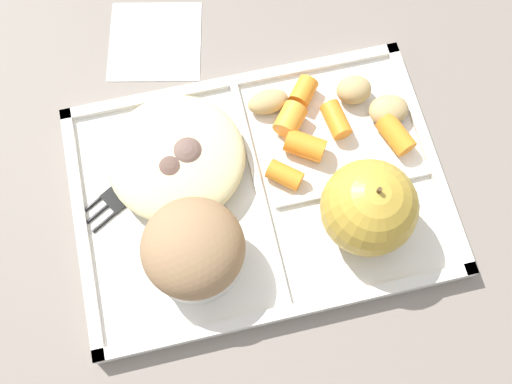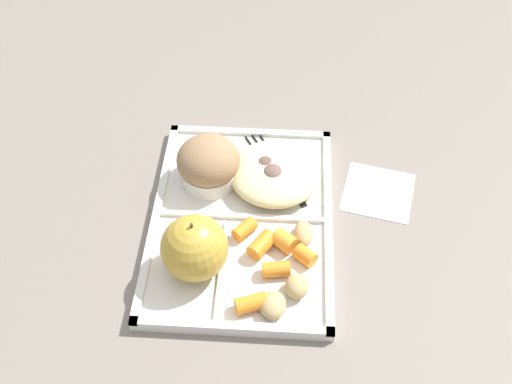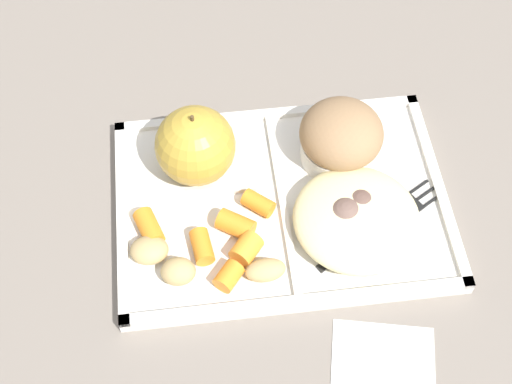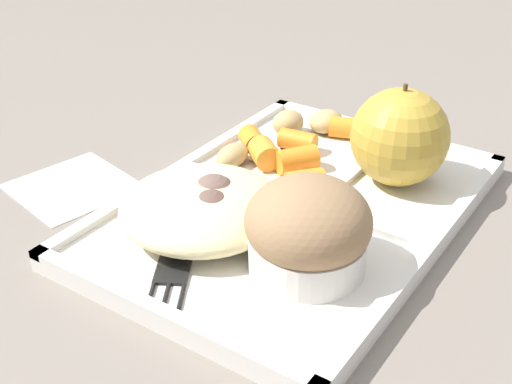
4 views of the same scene
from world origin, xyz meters
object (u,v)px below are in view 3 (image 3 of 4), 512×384
green_apple (195,146)px  plastic_fork (388,221)px  bran_muffin (341,138)px  lunch_tray (281,204)px

green_apple → plastic_fork: 0.21m
bran_muffin → plastic_fork: bearing=-68.2°
bran_muffin → lunch_tray: bearing=-143.5°
green_apple → bran_muffin: (0.15, 0.00, -0.01)m
lunch_tray → green_apple: bearing=148.4°
lunch_tray → plastic_fork: 0.11m
bran_muffin → plastic_fork: size_ratio=0.60×
lunch_tray → bran_muffin: size_ratio=3.87×
green_apple → bran_muffin: 0.15m
green_apple → bran_muffin: bearing=0.0°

